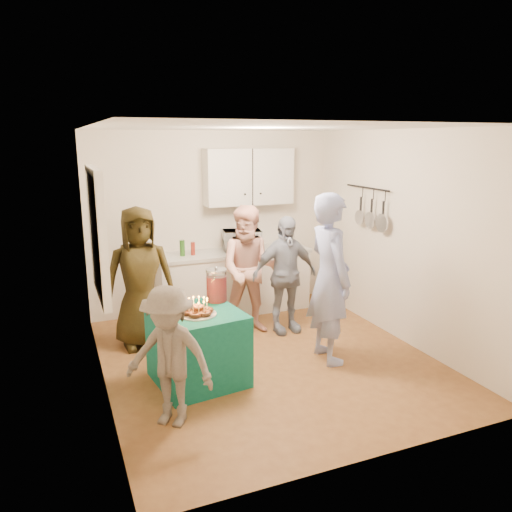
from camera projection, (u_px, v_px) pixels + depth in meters
name	position (u px, v px, depth m)	size (l,w,h in m)	color
floor	(267.00, 359.00, 5.77)	(4.00, 4.00, 0.00)	brown
ceiling	(269.00, 127.00, 5.17)	(4.00, 4.00, 0.00)	white
back_wall	(213.00, 222.00, 7.27)	(3.60, 3.60, 0.00)	silver
left_wall	(97.00, 265.00, 4.80)	(4.00, 4.00, 0.00)	silver
right_wall	(402.00, 237.00, 6.13)	(4.00, 4.00, 0.00)	silver
window_night	(96.00, 234.00, 5.03)	(0.04, 1.00, 1.20)	black
counter	(234.00, 283.00, 7.27)	(2.20, 0.58, 0.86)	white
countertop	(233.00, 253.00, 7.17)	(2.24, 0.62, 0.05)	beige
upper_cabinet	(249.00, 177.00, 7.17)	(1.30, 0.30, 0.80)	white
pot_rack	(365.00, 207.00, 6.66)	(0.12, 1.00, 0.60)	black
microwave	(242.00, 240.00, 7.18)	(0.53, 0.36, 0.29)	white
party_table	(198.00, 347.00, 5.17)	(0.85, 0.85, 0.76)	#0E604D
donut_cake	(197.00, 306.00, 4.99)	(0.38, 0.38, 0.18)	#381C0C
punch_jar	(217.00, 286.00, 5.39)	(0.22, 0.22, 0.34)	#B20E17
man_birthday	(330.00, 278.00, 5.57)	(0.70, 0.46, 1.92)	#98A4DD
woman_back_left	(140.00, 278.00, 5.97)	(0.84, 0.55, 1.72)	#514217
woman_back_center	(250.00, 270.00, 6.42)	(0.81, 0.63, 1.67)	#F28F7E
woman_back_right	(285.00, 275.00, 6.44)	(0.90, 0.38, 1.54)	#111B38
child_near_left	(169.00, 357.00, 4.33)	(0.83, 0.48, 1.28)	#5E544B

